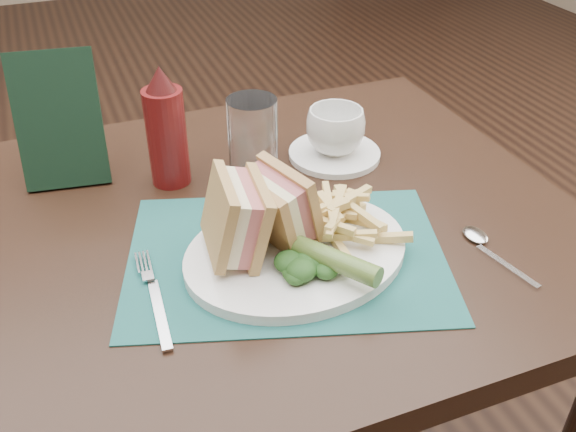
# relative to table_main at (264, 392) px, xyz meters

# --- Properties ---
(floor) EXTENTS (7.00, 7.00, 0.00)m
(floor) POSITION_rel_table_main_xyz_m (0.00, 0.50, -0.38)
(floor) COLOR black
(floor) RESTS_ON ground
(table_main) EXTENTS (0.90, 0.75, 0.75)m
(table_main) POSITION_rel_table_main_xyz_m (0.00, 0.00, 0.00)
(table_main) COLOR black
(table_main) RESTS_ON ground
(placemat) EXTENTS (0.48, 0.40, 0.00)m
(placemat) POSITION_rel_table_main_xyz_m (0.00, -0.10, 0.38)
(placemat) COLOR #19524F
(placemat) RESTS_ON table_main
(plate) EXTENTS (0.33, 0.28, 0.01)m
(plate) POSITION_rel_table_main_xyz_m (0.01, -0.11, 0.38)
(plate) COLOR white
(plate) RESTS_ON placemat
(sandwich_half_a) EXTENTS (0.09, 0.12, 0.11)m
(sandwich_half_a) POSITION_rel_table_main_xyz_m (-0.08, -0.09, 0.45)
(sandwich_half_a) COLOR tan
(sandwich_half_a) RESTS_ON plate
(sandwich_half_b) EXTENTS (0.10, 0.12, 0.10)m
(sandwich_half_b) POSITION_rel_table_main_xyz_m (-0.02, -0.09, 0.44)
(sandwich_half_b) COLOR tan
(sandwich_half_b) RESTS_ON plate
(kale_garnish) EXTENTS (0.11, 0.08, 0.03)m
(kale_garnish) POSITION_rel_table_main_xyz_m (0.02, -0.16, 0.41)
(kale_garnish) COLOR #193C16
(kale_garnish) RESTS_ON plate
(pickle_spear) EXTENTS (0.09, 0.12, 0.03)m
(pickle_spear) POSITION_rel_table_main_xyz_m (0.04, -0.17, 0.41)
(pickle_spear) COLOR #466426
(pickle_spear) RESTS_ON plate
(fries_pile) EXTENTS (0.18, 0.20, 0.06)m
(fries_pile) POSITION_rel_table_main_xyz_m (0.08, -0.09, 0.42)
(fries_pile) COLOR #D8BB6C
(fries_pile) RESTS_ON plate
(fork) EXTENTS (0.04, 0.17, 0.01)m
(fork) POSITION_rel_table_main_xyz_m (-0.17, -0.12, 0.38)
(fork) COLOR silver
(fork) RESTS_ON placemat
(spoon) EXTENTS (0.06, 0.15, 0.01)m
(spoon) POSITION_rel_table_main_xyz_m (0.26, -0.20, 0.38)
(spoon) COLOR silver
(spoon) RESTS_ON table_main
(saucer) EXTENTS (0.19, 0.19, 0.01)m
(saucer) POSITION_rel_table_main_xyz_m (0.17, 0.12, 0.38)
(saucer) COLOR white
(saucer) RESTS_ON table_main
(coffee_cup) EXTENTS (0.13, 0.13, 0.07)m
(coffee_cup) POSITION_rel_table_main_xyz_m (0.17, 0.12, 0.42)
(coffee_cup) COLOR white
(coffee_cup) RESTS_ON saucer
(drinking_glass) EXTENTS (0.09, 0.09, 0.13)m
(drinking_glass) POSITION_rel_table_main_xyz_m (0.03, 0.11, 0.44)
(drinking_glass) COLOR white
(drinking_glass) RESTS_ON table_main
(ketchup_bottle) EXTENTS (0.07, 0.07, 0.19)m
(ketchup_bottle) POSITION_rel_table_main_xyz_m (-0.09, 0.14, 0.47)
(ketchup_bottle) COLOR #540E0E
(ketchup_bottle) RESTS_ON table_main
(check_presenter) EXTENTS (0.13, 0.09, 0.20)m
(check_presenter) POSITION_rel_table_main_xyz_m (-0.24, 0.21, 0.47)
(check_presenter) COLOR black
(check_presenter) RESTS_ON table_main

